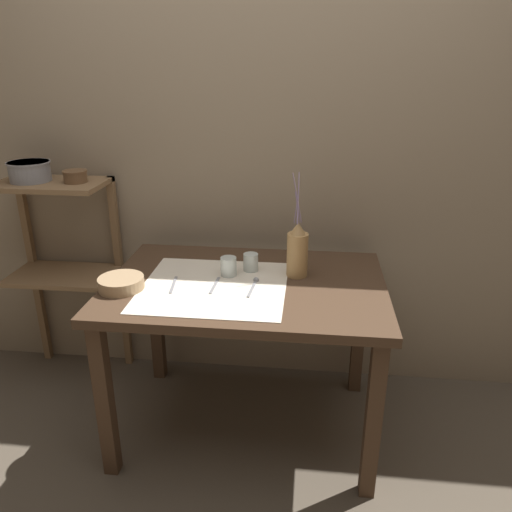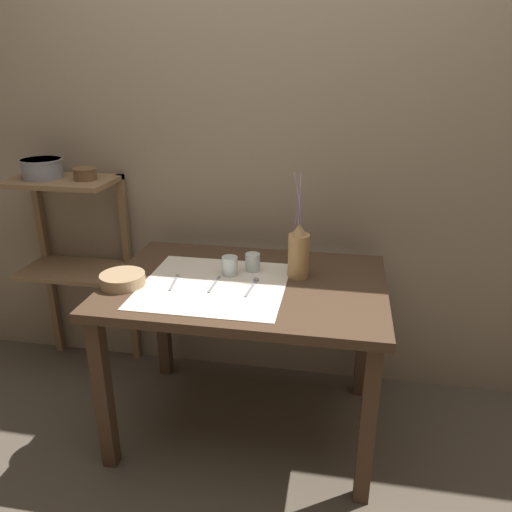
% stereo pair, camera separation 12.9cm
% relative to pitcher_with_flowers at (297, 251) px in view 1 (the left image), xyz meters
% --- Properties ---
extents(ground_plane, '(12.00, 12.00, 0.00)m').
position_rel_pitcher_with_flowers_xyz_m(ground_plane, '(-0.21, -0.09, -0.87)').
color(ground_plane, brown).
extents(stone_wall_back, '(7.00, 0.06, 2.40)m').
position_rel_pitcher_with_flowers_xyz_m(stone_wall_back, '(-0.21, 0.43, 0.33)').
color(stone_wall_back, gray).
rests_on(stone_wall_back, ground_plane).
extents(wooden_table, '(1.19, 0.82, 0.76)m').
position_rel_pitcher_with_flowers_xyz_m(wooden_table, '(-0.21, -0.09, -0.21)').
color(wooden_table, '#422D1E').
rests_on(wooden_table, ground_plane).
extents(wooden_shelf_unit, '(0.53, 0.32, 1.10)m').
position_rel_pitcher_with_flowers_xyz_m(wooden_shelf_unit, '(-1.21, 0.26, -0.10)').
color(wooden_shelf_unit, brown).
rests_on(wooden_shelf_unit, ground_plane).
extents(linen_cloth, '(0.60, 0.57, 0.00)m').
position_rel_pitcher_with_flowers_xyz_m(linen_cloth, '(-0.34, -0.16, -0.11)').
color(linen_cloth, beige).
rests_on(linen_cloth, wooden_table).
extents(pitcher_with_flowers, '(0.09, 0.09, 0.46)m').
position_rel_pitcher_with_flowers_xyz_m(pitcher_with_flowers, '(0.00, 0.00, 0.00)').
color(pitcher_with_flowers, '#A87F4C').
rests_on(pitcher_with_flowers, wooden_table).
extents(wooden_bowl, '(0.19, 0.19, 0.05)m').
position_rel_pitcher_with_flowers_xyz_m(wooden_bowl, '(-0.72, -0.22, -0.09)').
color(wooden_bowl, '#9E7F5B').
rests_on(wooden_bowl, wooden_table).
extents(glass_tumbler_near, '(0.07, 0.07, 0.08)m').
position_rel_pitcher_with_flowers_xyz_m(glass_tumbler_near, '(-0.30, -0.04, -0.07)').
color(glass_tumbler_near, '#B7C1BC').
rests_on(glass_tumbler_near, wooden_table).
extents(glass_tumbler_far, '(0.07, 0.07, 0.08)m').
position_rel_pitcher_with_flowers_xyz_m(glass_tumbler_far, '(-0.21, 0.03, -0.07)').
color(glass_tumbler_far, '#B7C1BC').
rests_on(glass_tumbler_far, wooden_table).
extents(knife_center, '(0.03, 0.17, 0.00)m').
position_rel_pitcher_with_flowers_xyz_m(knife_center, '(-0.51, -0.17, -0.11)').
color(knife_center, gray).
rests_on(knife_center, wooden_table).
extents(fork_inner, '(0.02, 0.17, 0.00)m').
position_rel_pitcher_with_flowers_xyz_m(fork_inner, '(-0.34, -0.15, -0.11)').
color(fork_inner, gray).
rests_on(fork_inner, wooden_table).
extents(spoon_inner, '(0.03, 0.18, 0.02)m').
position_rel_pitcher_with_flowers_xyz_m(spoon_inner, '(-0.17, -0.12, -0.11)').
color(spoon_inner, gray).
rests_on(spoon_inner, wooden_table).
extents(metal_pot_large, '(0.20, 0.20, 0.09)m').
position_rel_pitcher_with_flowers_xyz_m(metal_pot_large, '(-1.30, 0.22, 0.28)').
color(metal_pot_large, gray).
rests_on(metal_pot_large, wooden_shelf_unit).
extents(metal_pot_small, '(0.12, 0.12, 0.06)m').
position_rel_pitcher_with_flowers_xyz_m(metal_pot_small, '(-1.08, 0.22, 0.26)').
color(metal_pot_small, brown).
rests_on(metal_pot_small, wooden_shelf_unit).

